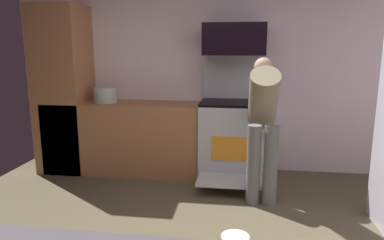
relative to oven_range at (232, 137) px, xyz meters
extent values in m
cube|color=silver|center=(-0.26, 0.38, 0.79)|extent=(5.20, 0.12, 2.60)
cube|color=#A16741|center=(-1.16, 0.02, -0.06)|extent=(2.40, 0.60, 0.90)
cube|color=#A16741|center=(-2.16, 0.02, 0.54)|extent=(0.60, 0.60, 2.10)
cube|color=#BCBCC1|center=(0.00, 0.00, -0.05)|extent=(0.76, 0.64, 0.92)
cube|color=black|center=(0.00, 0.00, 0.43)|extent=(0.76, 0.64, 0.03)
cube|color=#BCBCC1|center=(0.00, 0.29, 0.72)|extent=(0.76, 0.06, 0.55)
cube|color=orange|center=(0.00, -0.33, -0.06)|extent=(0.44, 0.01, 0.28)
cube|color=#BCBCC1|center=(0.00, -0.52, -0.37)|extent=(0.72, 0.40, 0.03)
cube|color=black|center=(0.00, 0.10, 1.18)|extent=(0.74, 0.38, 0.37)
cylinder|color=slate|center=(0.24, -0.76, -0.09)|extent=(0.14, 0.14, 0.83)
cylinder|color=slate|center=(0.41, -0.76, -0.09)|extent=(0.14, 0.14, 0.83)
cylinder|color=gray|center=(0.33, -0.57, 0.57)|extent=(0.30, 0.61, 0.67)
sphere|color=tan|center=(0.33, -0.34, 0.88)|extent=(0.20, 0.20, 0.20)
cylinder|color=#AEC3B6|center=(-1.61, 0.02, 0.49)|extent=(0.29, 0.29, 0.19)
camera|label=1|loc=(0.10, -4.21, 1.07)|focal=32.87mm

